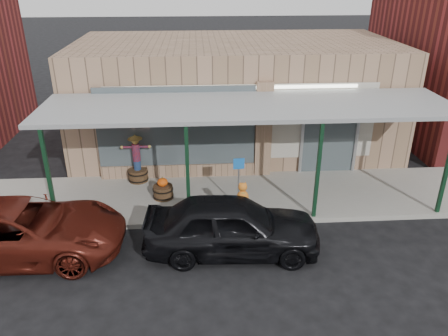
{
  "coord_description": "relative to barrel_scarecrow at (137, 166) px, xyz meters",
  "views": [
    {
      "loc": [
        -1.5,
        -8.58,
        6.74
      ],
      "look_at": [
        -0.78,
        2.6,
        1.55
      ],
      "focal_mm": 35.0,
      "sensor_mm": 36.0,
      "label": 1
    }
  ],
  "objects": [
    {
      "name": "barrel_pumpkin",
      "position": [
        0.91,
        -1.25,
        -0.3
      ],
      "size": [
        0.77,
        0.77,
        0.72
      ],
      "rotation": [
        0.0,
        0.0,
        0.3
      ],
      "color": "#4C381E",
      "rests_on": "sidewalk"
    },
    {
      "name": "car_maroon",
      "position": [
        -2.47,
        -3.77,
        0.01
      ],
      "size": [
        5.18,
        2.41,
        1.44
      ],
      "primitive_type": "imported",
      "rotation": [
        0.0,
        0.0,
        1.56
      ],
      "color": "#541910",
      "rests_on": "ground"
    },
    {
      "name": "sidewalk",
      "position": [
        3.54,
        -1.19,
        -0.63
      ],
      "size": [
        40.0,
        3.2,
        0.15
      ],
      "primitive_type": "cube",
      "color": "gray",
      "rests_on": "ground"
    },
    {
      "name": "storefront",
      "position": [
        3.53,
        3.38,
        1.38
      ],
      "size": [
        12.0,
        6.25,
        4.2
      ],
      "color": "#94725B",
      "rests_on": "ground"
    },
    {
      "name": "barrel_scarecrow",
      "position": [
        0.0,
        0.0,
        0.0
      ],
      "size": [
        1.0,
        0.73,
        1.65
      ],
      "rotation": [
        0.0,
        0.0,
        0.16
      ],
      "color": "#4C381E",
      "rests_on": "sidewalk"
    },
    {
      "name": "handicap_sign",
      "position": [
        3.2,
        -1.96,
        0.46
      ],
      "size": [
        0.33,
        0.06,
        1.58
      ],
      "rotation": [
        0.0,
        0.0,
        0.11
      ],
      "color": "gray",
      "rests_on": "sidewalk"
    },
    {
      "name": "block_buildings_near",
      "position": [
        5.54,
        4.41,
        3.06
      ],
      "size": [
        61.0,
        8.0,
        8.0
      ],
      "color": "maroon",
      "rests_on": "ground"
    },
    {
      "name": "awning",
      "position": [
        3.54,
        -1.22,
        2.3
      ],
      "size": [
        12.0,
        3.0,
        3.04
      ],
      "color": "gray",
      "rests_on": "ground"
    },
    {
      "name": "ground",
      "position": [
        3.54,
        -4.79,
        -0.71
      ],
      "size": [
        120.0,
        120.0,
        0.0
      ],
      "primitive_type": "plane",
      "color": "black",
      "rests_on": "ground"
    },
    {
      "name": "parked_sedan",
      "position": [
        2.84,
        -3.98,
        0.05
      ],
      "size": [
        4.55,
        2.02,
        1.57
      ],
      "rotation": [
        0.0,
        0.0,
        1.52
      ],
      "color": "black",
      "rests_on": "ground"
    }
  ]
}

